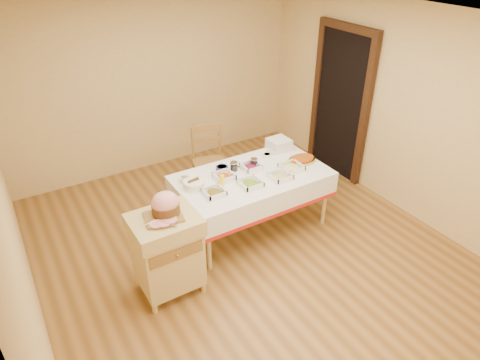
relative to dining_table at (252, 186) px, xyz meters
The scene contains 23 objects.
room_shell 0.82m from the dining_table, 135.00° to the right, with size 5.00×5.00×5.00m.
doorway 2.06m from the dining_table, 17.49° to the left, with size 0.09×1.10×2.20m.
dining_table is the anchor object (origin of this frame).
butcher_cart 1.40m from the dining_table, 159.78° to the right, with size 0.65×0.55×0.92m.
dining_chair 0.98m from the dining_table, 94.09° to the left, with size 0.54×0.52×0.99m.
ham_on_board 1.42m from the dining_table, 160.42° to the right, with size 0.38×0.36×0.25m.
serving_dish_a 0.64m from the dining_table, 165.35° to the right, with size 0.22×0.22×0.10m.
serving_dish_b 0.32m from the dining_table, 126.80° to the right, with size 0.23×0.23×0.10m.
serving_dish_c 0.39m from the dining_table, 46.27° to the right, with size 0.23×0.23×0.09m.
serving_dish_d 0.53m from the dining_table, 16.98° to the right, with size 0.25×0.25×0.09m.
serving_dish_e 0.40m from the dining_table, 165.66° to the left, with size 0.23×0.22×0.10m.
serving_dish_f 0.24m from the dining_table, 63.41° to the left, with size 0.23×0.22×0.10m.
small_bowl_left 0.82m from the dining_table, 160.33° to the left, with size 0.13×0.13×0.06m.
small_bowl_mid 0.42m from the dining_table, 134.73° to the left, with size 0.14×0.14×0.06m.
small_bowl_right 0.51m from the dining_table, 33.87° to the left, with size 0.11×0.11×0.05m.
bowl_white_imported 0.32m from the dining_table, 90.80° to the left, with size 0.14×0.14×0.03m, color white.
bowl_small_imported 0.67m from the dining_table, 32.15° to the left, with size 0.16×0.16×0.05m, color white.
preserve_jar_left 0.32m from the dining_table, 124.06° to the left, with size 0.09×0.09×0.11m.
preserve_jar_right 0.29m from the dining_table, 50.64° to the left, with size 0.09×0.09×0.11m.
mustard_bottle 0.49m from the dining_table, behind, with size 0.05×0.05×0.17m.
bread_basket 0.76m from the dining_table, behind, with size 0.23×0.23×0.10m.
plate_stack 0.80m from the dining_table, 29.97° to the left, with size 0.26×0.26×0.15m.
brass_platter 0.74m from the dining_table, ahead, with size 0.37×0.27×0.05m.
Camera 1 is at (-2.10, -3.38, 3.32)m, focal length 32.00 mm.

